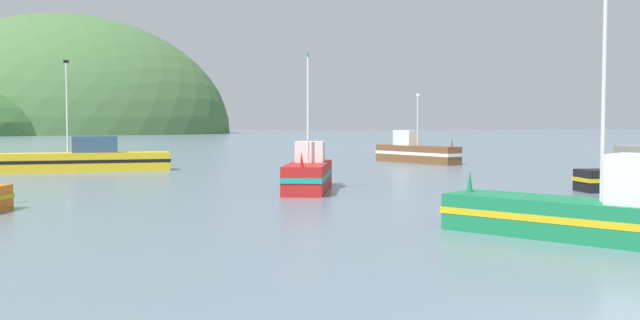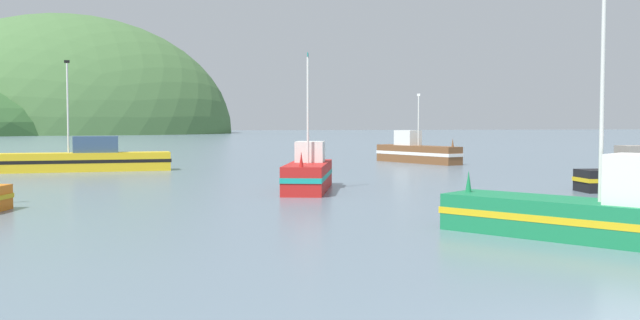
% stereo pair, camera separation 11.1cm
% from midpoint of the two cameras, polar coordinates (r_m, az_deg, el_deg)
% --- Properties ---
extents(hill_far_left, '(101.27, 81.02, 72.96)m').
position_cam_midpoint_polar(hill_far_left, '(232.80, -19.82, 2.02)').
color(hill_far_left, '#47703D').
rests_on(hill_far_left, ground).
extents(fishing_boat_green, '(7.94, 9.65, 7.84)m').
position_cam_midpoint_polar(fishing_boat_green, '(21.50, 23.24, -4.22)').
color(fishing_boat_green, '#197A47').
rests_on(fishing_boat_green, ground).
extents(fishing_boat_yellow, '(12.20, 2.82, 7.65)m').
position_cam_midpoint_polar(fishing_boat_yellow, '(51.69, -18.61, 0.02)').
color(fishing_boat_yellow, gold).
rests_on(fishing_boat_yellow, ground).
extents(fishing_boat_brown, '(5.01, 8.82, 5.79)m').
position_cam_midpoint_polar(fishing_boat_brown, '(60.07, 7.63, 0.65)').
color(fishing_boat_brown, brown).
rests_on(fishing_boat_brown, ground).
extents(fishing_boat_red, '(3.84, 7.42, 6.83)m').
position_cam_midpoint_polar(fishing_boat_red, '(35.52, -1.01, -1.09)').
color(fishing_boat_red, red).
rests_on(fishing_boat_red, ground).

